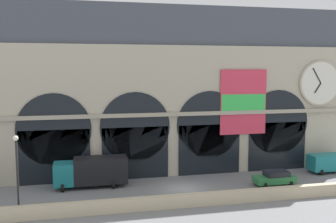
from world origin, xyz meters
TOP-DOWN VIEW (x-y plane):
  - ground_plane at (0.00, 0.00)m, footprint 200.00×200.00m
  - quay_parapet_wall at (0.00, -4.92)m, footprint 90.00×0.70m
  - station_building at (0.04, 8.00)m, footprint 45.19×6.39m
  - box_truck_midwest at (-9.23, 2.87)m, footprint 7.50×2.91m
  - car_mideast at (9.74, -0.79)m, footprint 4.40×2.22m
  - van_east at (18.67, 2.45)m, footprint 5.20×2.48m
  - street_lamp_quayside at (-15.43, -4.12)m, footprint 0.44×0.44m

SIDE VIEW (x-z plane):
  - ground_plane at x=0.00m, z-range 0.00..0.00m
  - quay_parapet_wall at x=0.00m, z-range 0.00..1.16m
  - car_mideast at x=9.74m, z-range 0.03..1.58m
  - van_east at x=18.67m, z-range 0.15..2.35m
  - box_truck_midwest at x=-9.23m, z-range 0.14..3.26m
  - street_lamp_quayside at x=-15.43m, z-range 0.96..7.86m
  - station_building at x=0.04m, z-range -0.26..19.26m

